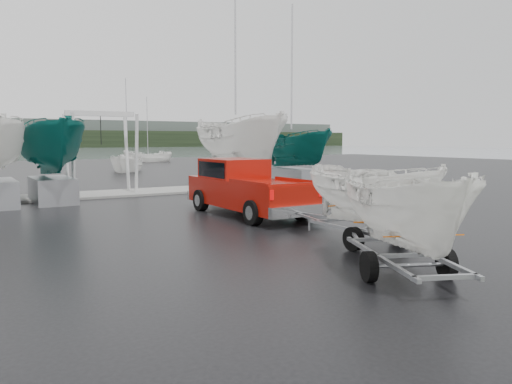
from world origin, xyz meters
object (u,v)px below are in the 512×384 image
trailer_parked (408,141)px  boat_hoist (101,141)px  trailer_hitched (374,143)px  pickup_truck (244,186)px

trailer_parked → boat_hoist: 18.18m
trailer_hitched → boat_hoist: 15.88m
trailer_hitched → boat_hoist: trailer_hitched is taller
pickup_truck → trailer_hitched: size_ratio=1.24×
pickup_truck → trailer_parked: (-1.56, -9.07, 1.66)m
pickup_truck → trailer_hitched: bearing=-90.0°
trailer_hitched → boat_hoist: size_ratio=1.19×
trailer_parked → pickup_truck: bearing=103.8°
pickup_truck → boat_hoist: 9.63m
trailer_hitched → trailer_parked: trailer_parked is taller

